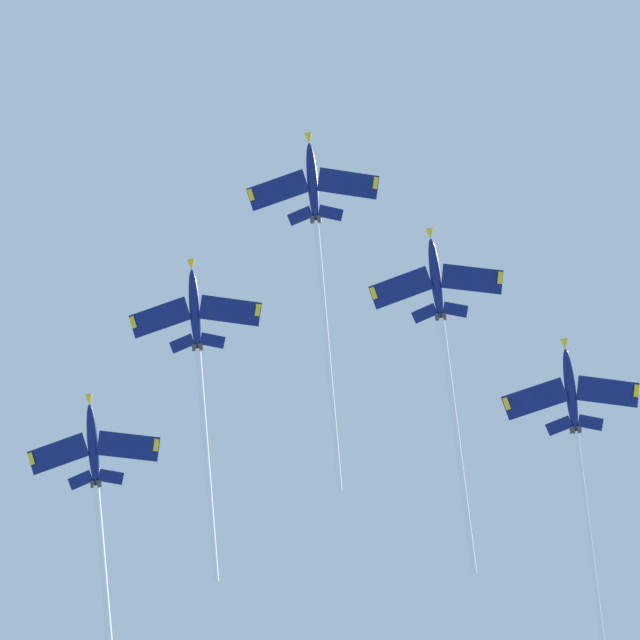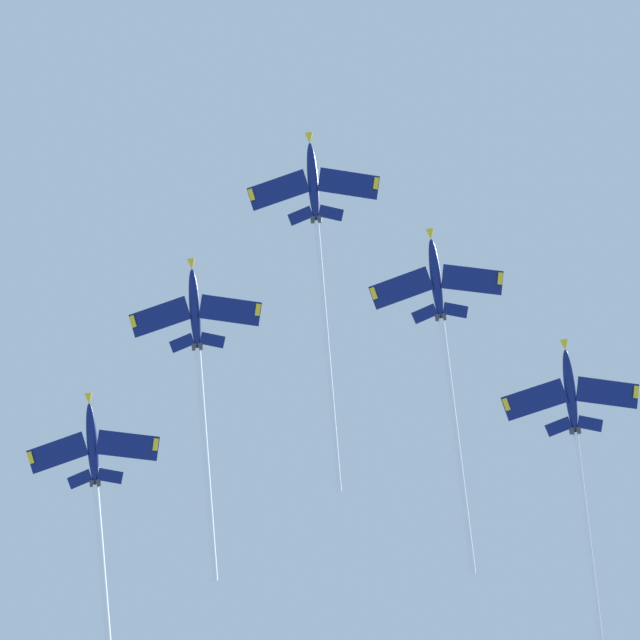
% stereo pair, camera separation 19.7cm
% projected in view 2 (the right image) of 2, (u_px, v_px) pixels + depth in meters
% --- Properties ---
extents(jet_lead, '(38.26, 35.53, 23.27)m').
position_uv_depth(jet_lead, '(318.00, 243.00, 151.40)').
color(jet_lead, navy).
extents(jet_left_wing, '(36.95, 33.23, 21.81)m').
position_uv_depth(jet_left_wing, '(445.00, 351.00, 149.36)').
color(jet_left_wing, navy).
extents(jet_right_wing, '(34.07, 31.61, 21.27)m').
position_uv_depth(jet_right_wing, '(199.00, 367.00, 150.64)').
color(jet_right_wing, navy).
extents(jet_left_outer, '(36.42, 33.43, 21.91)m').
position_uv_depth(jet_left_outer, '(576.00, 442.00, 146.82)').
color(jet_left_outer, navy).
extents(jet_right_outer, '(33.40, 30.49, 19.80)m').
position_uv_depth(jet_right_outer, '(97.00, 502.00, 149.66)').
color(jet_right_outer, navy).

